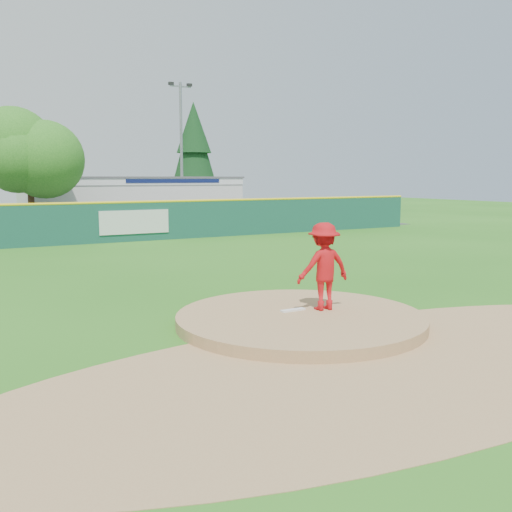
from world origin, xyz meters
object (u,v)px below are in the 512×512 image
van (94,221)px  conifer_tree (194,151)px  light_pole_right (181,145)px  pool_building_grp (130,199)px  deciduous_tree (29,154)px  pitcher (324,266)px

van → conifer_tree: size_ratio=0.58×
conifer_tree → light_pole_right: size_ratio=0.95×
pool_building_grp → deciduous_tree: 11.01m
pool_building_grp → deciduous_tree: bearing=-138.8°
pitcher → conifer_tree: 38.19m
pitcher → pool_building_grp: 32.34m
deciduous_tree → conifer_tree: 18.63m
van → pitcher: bearing=167.1°
pitcher → conifer_tree: size_ratio=0.21×
pitcher → deciduous_tree: size_ratio=0.27×
pitcher → van: 22.35m
conifer_tree → pool_building_grp: bearing=-150.2°
van → pool_building_grp: size_ratio=0.36×
pitcher → van: size_ratio=0.36×
van → conifer_tree: 18.74m
pitcher → conifer_tree: (12.31, 35.90, 4.30)m
pitcher → pool_building_grp: (5.31, 31.89, 0.42)m
van → light_pole_right: light_pole_right is taller
pitcher → deciduous_tree: bearing=-79.4°
pool_building_grp → deciduous_tree: size_ratio=2.07×
van → pool_building_grp: 10.83m
van → conifer_tree: bearing=-53.8°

